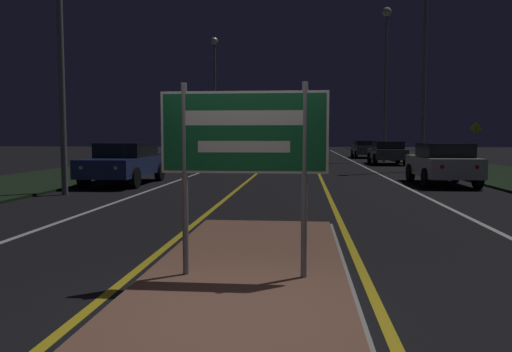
# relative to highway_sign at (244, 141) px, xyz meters

# --- Properties ---
(ground_plane) EXTENTS (160.00, 160.00, 0.00)m
(ground_plane) POSITION_rel_highway_sign_xyz_m (0.00, -1.27, -1.67)
(ground_plane) COLOR black
(median_island) EXTENTS (2.50, 7.76, 0.10)m
(median_island) POSITION_rel_highway_sign_xyz_m (0.00, 0.00, -1.63)
(median_island) COLOR #999993
(median_island) RESTS_ON ground_plane
(verge_left) EXTENTS (5.00, 100.00, 0.08)m
(verge_left) POSITION_rel_highway_sign_xyz_m (-9.50, 18.73, -1.63)
(verge_left) COLOR black
(verge_left) RESTS_ON ground_plane
(verge_right) EXTENTS (5.00, 100.00, 0.08)m
(verge_right) POSITION_rel_highway_sign_xyz_m (9.50, 18.73, -1.63)
(verge_right) COLOR black
(verge_right) RESTS_ON ground_plane
(centre_line_yellow_left) EXTENTS (0.12, 70.00, 0.01)m
(centre_line_yellow_left) POSITION_rel_highway_sign_xyz_m (-1.44, 23.73, -1.66)
(centre_line_yellow_left) COLOR gold
(centre_line_yellow_left) RESTS_ON ground_plane
(centre_line_yellow_right) EXTENTS (0.12, 70.00, 0.01)m
(centre_line_yellow_right) POSITION_rel_highway_sign_xyz_m (1.44, 23.73, -1.66)
(centre_line_yellow_right) COLOR gold
(centre_line_yellow_right) RESTS_ON ground_plane
(lane_line_white_left) EXTENTS (0.12, 70.00, 0.01)m
(lane_line_white_left) POSITION_rel_highway_sign_xyz_m (-4.20, 23.73, -1.66)
(lane_line_white_left) COLOR silver
(lane_line_white_left) RESTS_ON ground_plane
(lane_line_white_right) EXTENTS (0.12, 70.00, 0.01)m
(lane_line_white_right) POSITION_rel_highway_sign_xyz_m (4.20, 23.73, -1.66)
(lane_line_white_right) COLOR silver
(lane_line_white_right) RESTS_ON ground_plane
(edge_line_white_left) EXTENTS (0.10, 70.00, 0.01)m
(edge_line_white_left) POSITION_rel_highway_sign_xyz_m (-7.20, 23.73, -1.66)
(edge_line_white_left) COLOR silver
(edge_line_white_left) RESTS_ON ground_plane
(edge_line_white_right) EXTENTS (0.10, 70.00, 0.01)m
(edge_line_white_right) POSITION_rel_highway_sign_xyz_m (7.20, 23.73, -1.66)
(edge_line_white_right) COLOR silver
(edge_line_white_right) RESTS_ON ground_plane
(highway_sign) EXTENTS (1.92, 0.07, 2.24)m
(highway_sign) POSITION_rel_highway_sign_xyz_m (0.00, 0.00, 0.00)
(highway_sign) COLOR gray
(highway_sign) RESTS_ON median_island
(streetlight_left_far) EXTENTS (0.56, 0.56, 9.44)m
(streetlight_left_far) POSITION_rel_highway_sign_xyz_m (-6.22, 33.39, 4.56)
(streetlight_left_far) COLOR gray
(streetlight_left_far) RESTS_ON ground_plane
(streetlight_right_near) EXTENTS (0.49, 0.49, 10.71)m
(streetlight_right_near) POSITION_rel_highway_sign_xyz_m (6.61, 19.78, 4.89)
(streetlight_right_near) COLOR gray
(streetlight_right_near) RESTS_ON ground_plane
(streetlight_right_far) EXTENTS (0.61, 0.61, 10.38)m
(streetlight_right_far) POSITION_rel_highway_sign_xyz_m (6.25, 29.17, 5.41)
(streetlight_right_far) COLOR gray
(streetlight_right_far) RESTS_ON ground_plane
(car_receding_0) EXTENTS (1.89, 4.07, 1.49)m
(car_receding_0) POSITION_rel_highway_sign_xyz_m (5.66, 12.63, -0.88)
(car_receding_0) COLOR silver
(car_receding_0) RESTS_ON ground_plane
(car_receding_1) EXTENTS (2.02, 4.12, 1.43)m
(car_receding_1) POSITION_rel_highway_sign_xyz_m (5.92, 25.88, -0.90)
(car_receding_1) COLOR #4C514C
(car_receding_1) RESTS_ON ground_plane
(car_receding_2) EXTENTS (1.92, 4.77, 1.40)m
(car_receding_2) POSITION_rel_highway_sign_xyz_m (5.76, 35.72, -0.92)
(car_receding_2) COLOR #4C514C
(car_receding_2) RESTS_ON ground_plane
(car_approaching_0) EXTENTS (1.96, 4.75, 1.49)m
(car_approaching_0) POSITION_rel_highway_sign_xyz_m (-5.74, 11.89, -0.87)
(car_approaching_0) COLOR navy
(car_approaching_0) RESTS_ON ground_plane
(car_approaching_1) EXTENTS (1.88, 4.79, 1.30)m
(car_approaching_1) POSITION_rel_highway_sign_xyz_m (-5.77, 20.40, -0.97)
(car_approaching_1) COLOR navy
(car_approaching_1) RESTS_ON ground_plane
(car_approaching_2) EXTENTS (1.97, 4.39, 1.43)m
(car_approaching_2) POSITION_rel_highway_sign_xyz_m (-5.73, 31.06, -0.90)
(car_approaching_2) COLOR navy
(car_approaching_2) RESTS_ON ground_plane
(warning_sign) EXTENTS (0.60, 0.06, 2.36)m
(warning_sign) POSITION_rel_highway_sign_xyz_m (9.31, 20.21, -0.17)
(warning_sign) COLOR gray
(warning_sign) RESTS_ON verge_right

